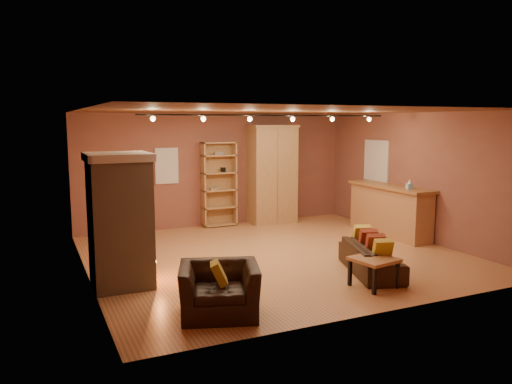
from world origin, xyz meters
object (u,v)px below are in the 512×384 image
armoire (272,174)px  armchair (219,281)px  bookcase (218,183)px  coffee_table (374,262)px  bar_counter (390,210)px  fireplace (121,220)px  loveseat (371,253)px

armoire → armchair: size_ratio=2.05×
bookcase → coffee_table: (0.59, -5.46, -0.67)m
bookcase → armoire: size_ratio=0.84×
bar_counter → coffee_table: bearing=-132.9°
fireplace → armoire: armoire is taller
fireplace → loveseat: bearing=-15.1°
loveseat → armchair: armchair is taller
bar_counter → loveseat: 3.13m
armoire → coffee_table: bearing=-98.8°
bar_counter → armchair: 6.01m
fireplace → armoire: 5.65m
bar_counter → loveseat: bearing=-135.0°
bookcase → loveseat: size_ratio=1.17×
armoire → loveseat: (-0.38, -4.62, -0.91)m
bookcase → bar_counter: bookcase is taller
armchair → coffee_table: bearing=19.8°
armoire → bar_counter: 3.10m
bar_counter → armchair: size_ratio=1.97×
fireplace → bookcase: 4.80m
loveseat → coffee_table: bearing=164.4°
fireplace → armchair: 2.12m
loveseat → armchair: bearing=121.4°
bar_counter → fireplace: bearing=-169.8°
fireplace → armchair: bearing=-61.1°
armchair → coffee_table: size_ratio=1.71×
fireplace → armchair: (0.98, -1.78, -0.60)m
armchair → armoire: bearing=75.7°
armoire → bar_counter: (1.83, -2.41, -0.68)m
fireplace → bookcase: size_ratio=1.01×
bar_counter → coffee_table: size_ratio=3.36×
fireplace → armchair: fireplace is taller
fireplace → armoire: size_ratio=0.84×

